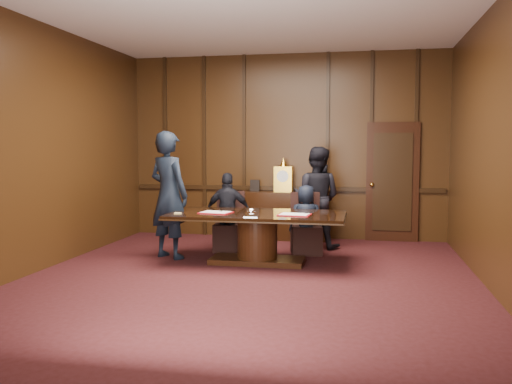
# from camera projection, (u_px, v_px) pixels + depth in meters

# --- Properties ---
(room) EXTENTS (7.00, 7.04, 3.50)m
(room) POSITION_uv_depth(u_px,v_px,m) (254.00, 149.00, 7.04)
(room) COLOR black
(room) RESTS_ON ground
(sideboard) EXTENTS (1.60, 0.45, 1.54)m
(sideboard) POSITION_uv_depth(u_px,v_px,m) (283.00, 214.00, 10.22)
(sideboard) COLOR black
(sideboard) RESTS_ON ground
(conference_table) EXTENTS (2.62, 1.32, 0.76)m
(conference_table) POSITION_uv_depth(u_px,v_px,m) (257.00, 230.00, 8.12)
(conference_table) COLOR black
(conference_table) RESTS_ON ground
(folder_left) EXTENTS (0.51, 0.40, 0.02)m
(folder_left) POSITION_uv_depth(u_px,v_px,m) (216.00, 212.00, 8.11)
(folder_left) COLOR #AC0F19
(folder_left) RESTS_ON conference_table
(folder_right) EXTENTS (0.49, 0.37, 0.02)m
(folder_right) POSITION_uv_depth(u_px,v_px,m) (294.00, 215.00, 7.85)
(folder_right) COLOR #AC0F19
(folder_right) RESTS_ON conference_table
(inkstand) EXTENTS (0.20, 0.14, 0.12)m
(inkstand) POSITION_uv_depth(u_px,v_px,m) (251.00, 213.00, 7.65)
(inkstand) COLOR white
(inkstand) RESTS_ON conference_table
(notepad) EXTENTS (0.10, 0.07, 0.01)m
(notepad) POSITION_uv_depth(u_px,v_px,m) (178.00, 213.00, 8.03)
(notepad) COLOR #E6C270
(notepad) RESTS_ON conference_table
(chair_left) EXTENTS (0.52, 0.52, 0.99)m
(chair_left) POSITION_uv_depth(u_px,v_px,m) (229.00, 233.00, 9.12)
(chair_left) COLOR black
(chair_left) RESTS_ON ground
(chair_right) EXTENTS (0.57, 0.57, 0.99)m
(chair_right) POSITION_uv_depth(u_px,v_px,m) (306.00, 236.00, 8.87)
(chair_right) COLOR black
(chair_right) RESTS_ON ground
(signatory_left) EXTENTS (0.80, 0.41, 1.32)m
(signatory_left) POSITION_uv_depth(u_px,v_px,m) (228.00, 212.00, 9.01)
(signatory_left) COLOR black
(signatory_left) RESTS_ON ground
(signatory_right) EXTENTS (0.59, 0.42, 1.14)m
(signatory_right) POSITION_uv_depth(u_px,v_px,m) (306.00, 220.00, 8.77)
(signatory_right) COLOR black
(signatory_right) RESTS_ON ground
(witness_left) EXTENTS (0.86, 0.74, 1.99)m
(witness_left) POSITION_uv_depth(u_px,v_px,m) (169.00, 195.00, 8.47)
(witness_left) COLOR black
(witness_left) RESTS_ON ground
(witness_right) EXTENTS (0.98, 0.83, 1.75)m
(witness_right) POSITION_uv_depth(u_px,v_px,m) (317.00, 197.00, 9.35)
(witness_right) COLOR black
(witness_right) RESTS_ON ground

